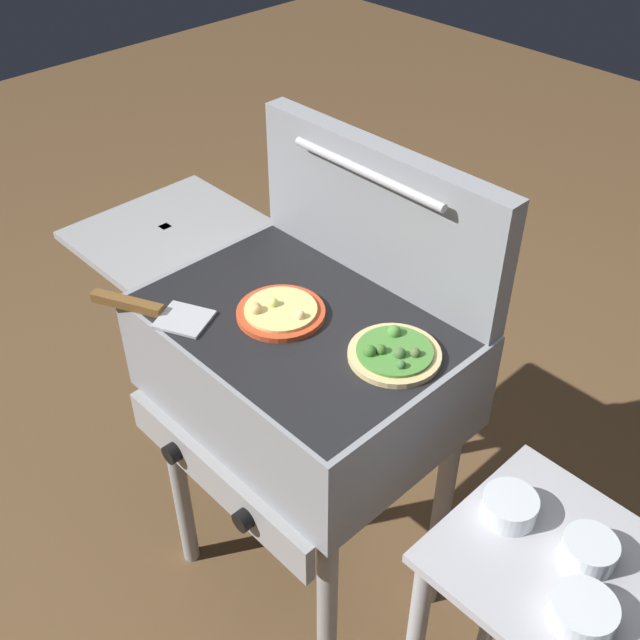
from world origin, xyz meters
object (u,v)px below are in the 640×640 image
object	(u,v)px
topping_bowl_near	(583,613)
topping_bowl_far	(589,551)
grill	(298,368)
prep_table	(551,639)
pizza_cheese	(280,312)
topping_bowl_middle	(509,507)
spatula	(150,310)
pizza_veggie	(394,353)

from	to	relation	value
topping_bowl_near	topping_bowl_far	world-z (taller)	same
grill	topping_bowl_near	world-z (taller)	grill
topping_bowl_near	topping_bowl_far	bearing A→B (deg)	116.37
prep_table	topping_bowl_far	xyz separation A→B (m)	(-0.00, 0.04, 0.23)
pizza_cheese	topping_bowl_near	size ratio (longest dim) A/B	1.71
prep_table	topping_bowl_middle	xyz separation A→B (m)	(-0.15, 0.02, 0.23)
spatula	topping_bowl_middle	world-z (taller)	spatula
grill	pizza_cheese	size ratio (longest dim) A/B	5.34
grill	spatula	xyz separation A→B (m)	(-0.21, -0.21, 0.15)
topping_bowl_near	pizza_cheese	bearing A→B (deg)	176.99
topping_bowl_near	topping_bowl_middle	bearing A→B (deg)	156.44
topping_bowl_far	topping_bowl_middle	size ratio (longest dim) A/B	0.95
topping_bowl_middle	topping_bowl_near	bearing A→B (deg)	-23.56
grill	spatula	world-z (taller)	spatula
grill	topping_bowl_near	xyz separation A→B (m)	(0.73, -0.07, 0.00)
pizza_cheese	spatula	distance (m)	0.26
pizza_cheese	topping_bowl_near	world-z (taller)	pizza_cheese
grill	topping_bowl_near	distance (m)	0.73
topping_bowl_middle	pizza_veggie	bearing A→B (deg)	175.45
pizza_veggie	spatula	size ratio (longest dim) A/B	0.68
topping_bowl_near	prep_table	bearing A→B (deg)	126.29
grill	pizza_cheese	distance (m)	0.16
spatula	prep_table	xyz separation A→B (m)	(0.88, 0.21, -0.38)
prep_table	topping_bowl_near	bearing A→B (deg)	-53.71
pizza_veggie	topping_bowl_middle	distance (m)	0.34
spatula	prep_table	bearing A→B (deg)	13.57
pizza_veggie	spatula	xyz separation A→B (m)	(-0.43, -0.25, -0.00)
pizza_veggie	prep_table	size ratio (longest dim) A/B	0.24
pizza_cheese	topping_bowl_far	xyz separation A→B (m)	(0.69, 0.07, -0.15)
grill	topping_bowl_far	world-z (taller)	grill
pizza_cheese	topping_bowl_far	world-z (taller)	pizza_cheese
pizza_cheese	topping_bowl_near	distance (m)	0.76
prep_table	topping_bowl_far	bearing A→B (deg)	92.62
spatula	pizza_cheese	bearing A→B (deg)	44.27
pizza_veggie	pizza_cheese	world-z (taller)	same
pizza_veggie	topping_bowl_near	bearing A→B (deg)	-12.37
prep_table	grill	bearing A→B (deg)	-179.63
grill	topping_bowl_middle	world-z (taller)	grill
pizza_cheese	topping_bowl_middle	size ratio (longest dim) A/B	1.83
grill	pizza_veggie	distance (m)	0.27
pizza_veggie	spatula	world-z (taller)	pizza_veggie
spatula	topping_bowl_middle	bearing A→B (deg)	17.27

